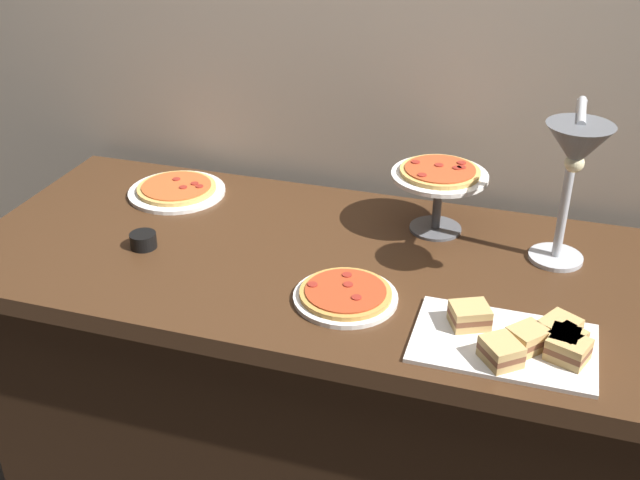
% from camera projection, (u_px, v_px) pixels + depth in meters
% --- Properties ---
extents(ground_plane, '(8.00, 8.00, 0.00)m').
position_uv_depth(ground_plane, '(322.00, 468.00, 2.40)').
color(ground_plane, '#4C443D').
extents(back_wall, '(4.40, 0.04, 2.40)m').
position_uv_depth(back_wall, '(374.00, 43.00, 2.23)').
color(back_wall, '#B7A893').
rests_on(back_wall, ground_plane).
extents(buffet_table, '(1.90, 0.84, 0.76)m').
position_uv_depth(buffet_table, '(322.00, 370.00, 2.21)').
color(buffet_table, '#422816').
rests_on(buffet_table, ground_plane).
extents(heat_lamp, '(0.15, 0.32, 0.44)m').
position_uv_depth(heat_lamp, '(574.00, 160.00, 1.73)').
color(heat_lamp, '#B7BABF').
rests_on(heat_lamp, buffet_table).
extents(pizza_plate_front, '(0.25, 0.25, 0.03)m').
position_uv_depth(pizza_plate_front, '(345.00, 295.00, 1.84)').
color(pizza_plate_front, white).
rests_on(pizza_plate_front, buffet_table).
extents(pizza_plate_center, '(0.30, 0.30, 0.03)m').
position_uv_depth(pizza_plate_center, '(177.00, 190.00, 2.36)').
color(pizza_plate_center, white).
rests_on(pizza_plate_center, buffet_table).
extents(pizza_plate_raised_stand, '(0.26, 0.26, 0.19)m').
position_uv_depth(pizza_plate_raised_stand, '(439.00, 180.00, 2.09)').
color(pizza_plate_raised_stand, '#595B60').
rests_on(pizza_plate_raised_stand, buffet_table).
extents(sandwich_platter, '(0.40, 0.25, 0.06)m').
position_uv_depth(sandwich_platter, '(523.00, 340.00, 1.67)').
color(sandwich_platter, white).
rests_on(sandwich_platter, buffet_table).
extents(sauce_cup_near, '(0.07, 0.07, 0.04)m').
position_uv_depth(sauce_cup_near, '(143.00, 240.00, 2.06)').
color(sauce_cup_near, black).
rests_on(sauce_cup_near, buffet_table).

